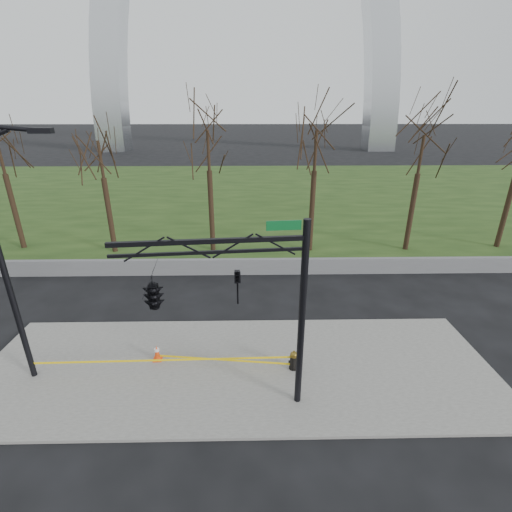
{
  "coord_description": "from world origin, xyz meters",
  "views": [
    {
      "loc": [
        0.45,
        -10.29,
        8.54
      ],
      "look_at": [
        0.68,
        2.0,
        3.53
      ],
      "focal_mm": 25.1,
      "sensor_mm": 36.0,
      "label": 1
    }
  ],
  "objects_px": {
    "fire_hydrant": "(294,360)",
    "street_light": "(6,251)",
    "traffic_cone": "(157,353)",
    "traffic_signal_mast": "(183,291)"
  },
  "relations": [
    {
      "from": "fire_hydrant",
      "to": "street_light",
      "type": "distance_m",
      "value": 9.71
    },
    {
      "from": "fire_hydrant",
      "to": "street_light",
      "type": "bearing_deg",
      "value": -173.22
    },
    {
      "from": "street_light",
      "to": "fire_hydrant",
      "type": "bearing_deg",
      "value": 1.07
    },
    {
      "from": "fire_hydrant",
      "to": "traffic_cone",
      "type": "bearing_deg",
      "value": 178.98
    },
    {
      "from": "traffic_cone",
      "to": "traffic_signal_mast",
      "type": "relative_size",
      "value": 0.1
    },
    {
      "from": "traffic_cone",
      "to": "street_light",
      "type": "distance_m",
      "value": 5.8
    },
    {
      "from": "fire_hydrant",
      "to": "traffic_cone",
      "type": "xyz_separation_m",
      "value": [
        -4.91,
        0.58,
        -0.04
      ]
    },
    {
      "from": "street_light",
      "to": "traffic_signal_mast",
      "type": "distance_m",
      "value": 5.71
    },
    {
      "from": "traffic_cone",
      "to": "traffic_signal_mast",
      "type": "bearing_deg",
      "value": -55.21
    },
    {
      "from": "street_light",
      "to": "traffic_cone",
      "type": "bearing_deg",
      "value": 10.97
    }
  ]
}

